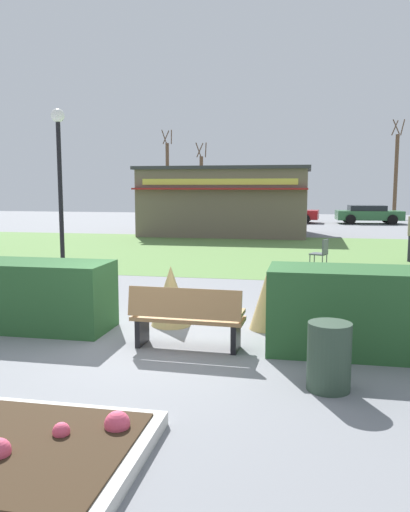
{
  "coord_description": "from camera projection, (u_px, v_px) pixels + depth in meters",
  "views": [
    {
      "loc": [
        2.24,
        -7.61,
        2.41
      ],
      "look_at": [
        0.2,
        2.71,
        1.02
      ],
      "focal_mm": 36.88,
      "sensor_mm": 36.0,
      "label": 1
    }
  ],
  "objects": [
    {
      "name": "tree_left_bg",
      "position": [
        167.0,
        178.0,
        43.38
      ],
      "size": [
        0.91,
        0.96,
        7.02
      ],
      "color": "brown",
      "rests_on": "ground_plane"
    },
    {
      "name": "food_kiosk",
      "position": [
        226.0,
        201.0,
        26.73
      ],
      "size": [
        8.39,
        5.42,
        3.38
      ],
      "color": "#6B5B4C",
      "rests_on": "ground_plane"
    },
    {
      "name": "parked_car_center_slot",
      "position": [
        286.0,
        213.0,
        35.55
      ],
      "size": [
        4.32,
        2.28,
        1.2
      ],
      "color": "maroon",
      "rests_on": "ground_plane"
    },
    {
      "name": "cafe_chair_west",
      "position": [
        322.0,
        252.0,
        15.38
      ],
      "size": [
        0.56,
        0.56,
        0.89
      ],
      "color": "#4C5156",
      "rests_on": "ground_plane"
    },
    {
      "name": "ornamental_grass_behind_center",
      "position": [
        298.0,
        299.0,
        8.78
      ],
      "size": [
        0.66,
        0.66,
        1.09
      ],
      "primitive_type": "cone",
      "color": "tan",
      "rests_on": "ground_plane"
    },
    {
      "name": "ornamental_grass_behind_right",
      "position": [
        267.0,
        301.0,
        8.91
      ],
      "size": [
        0.58,
        0.58,
        0.99
      ],
      "primitive_type": "cone",
      "color": "tan",
      "rests_on": "ground_plane"
    },
    {
      "name": "lawn_patch",
      "position": [
        247.0,
        251.0,
        19.7
      ],
      "size": [
        36.0,
        12.0,
        0.01
      ],
      "primitive_type": "cube",
      "color": "#5B8442",
      "rests_on": "ground_plane"
    },
    {
      "name": "ornamental_grass_behind_left",
      "position": [
        171.0,
        296.0,
        9.17
      ],
      "size": [
        0.7,
        0.7,
        1.05
      ],
      "primitive_type": "cone",
      "color": "tan",
      "rests_on": "ground_plane"
    },
    {
      "name": "hedge_right",
      "position": [
        355.0,
        311.0,
        7.63
      ],
      "size": [
        2.5,
        1.1,
        1.24
      ],
      "primitive_type": "cube",
      "color": "#28562B",
      "rests_on": "ground_plane"
    },
    {
      "name": "parked_car_east_slot",
      "position": [
        368.0,
        214.0,
        34.51
      ],
      "size": [
        4.32,
        2.3,
        1.2
      ],
      "color": "#2D6638",
      "rests_on": "ground_plane"
    },
    {
      "name": "park_bench",
      "position": [
        187.0,
        317.0,
        7.82
      ],
      "size": [
        1.72,
        0.58,
        0.95
      ],
      "color": "#9E7547",
      "rests_on": "ground_plane"
    },
    {
      "name": "tree_center_bg",
      "position": [
        396.0,
        175.0,
        39.01
      ],
      "size": [
        0.91,
        0.96,
        7.3
      ],
      "color": "brown",
      "rests_on": "ground_plane"
    },
    {
      "name": "trash_bin",
      "position": [
        329.0,
        356.0,
        6.24
      ],
      "size": [
        0.52,
        0.52,
        0.82
      ],
      "primitive_type": "cylinder",
      "color": "#2D4233",
      "rests_on": "ground_plane"
    },
    {
      "name": "lamppost_mid",
      "position": [
        60.0,
        172.0,
        14.12
      ],
      "size": [
        0.36,
        0.36,
        4.47
      ],
      "color": "black",
      "rests_on": "ground_plane"
    },
    {
      "name": "hedge_left",
      "position": [
        30.0,
        295.0,
        8.96
      ],
      "size": [
        2.78,
        1.1,
        1.16
      ],
      "primitive_type": "cube",
      "color": "#28562B",
      "rests_on": "ground_plane"
    },
    {
      "name": "tree_right_bg",
      "position": [
        201.0,
        185.0,
        41.24
      ],
      "size": [
        0.91,
        0.96,
        5.82
      ],
      "color": "brown",
      "rests_on": "ground_plane"
    },
    {
      "name": "parked_car_west_slot",
      "position": [
        210.0,
        212.0,
        36.56
      ],
      "size": [
        4.36,
        2.39,
        1.2
      ],
      "color": "black",
      "rests_on": "ground_plane"
    },
    {
      "name": "ground_plane",
      "position": [
        158.0,
        343.0,
        8.14
      ],
      "size": [
        80.0,
        80.0,
        0.0
      ],
      "primitive_type": "plane",
      "color": "slate"
    }
  ]
}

